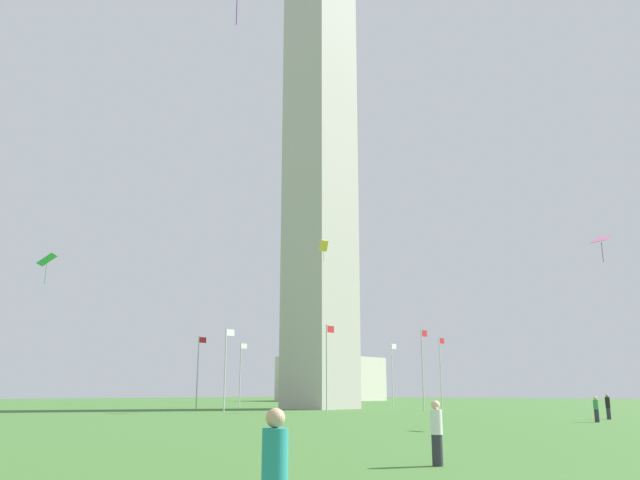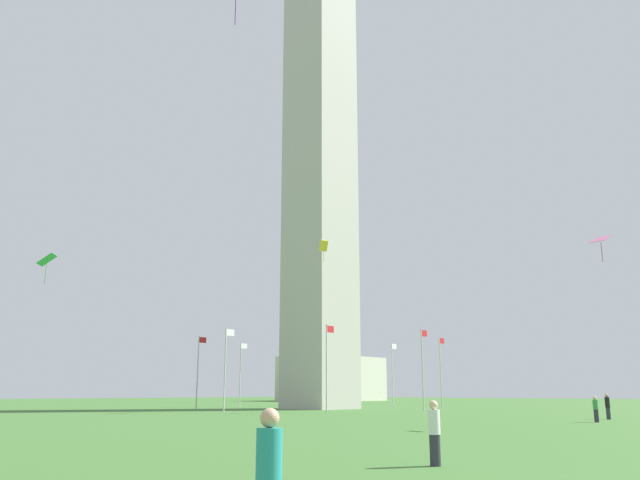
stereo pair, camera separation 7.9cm
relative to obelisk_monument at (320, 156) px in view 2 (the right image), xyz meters
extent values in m
plane|color=#3D6B2D|center=(0.00, 0.00, -30.33)|extent=(260.00, 260.00, 0.00)
cube|color=#B7B2A8|center=(0.00, 0.00, -3.64)|extent=(6.67, 6.67, 53.38)
cylinder|color=silver|center=(13.96, 0.00, -26.24)|extent=(0.14, 0.14, 8.17)
cube|color=white|center=(14.51, 0.00, -22.61)|extent=(1.00, 0.03, 0.64)
cylinder|color=silver|center=(9.87, 9.87, -26.24)|extent=(0.14, 0.14, 8.17)
cube|color=#1E2D99|center=(10.42, 9.87, -22.61)|extent=(1.00, 0.03, 0.64)
cylinder|color=silver|center=(0.00, 13.96, -26.24)|extent=(0.14, 0.14, 8.17)
cube|color=white|center=(0.55, 13.96, -22.61)|extent=(1.00, 0.03, 0.64)
cylinder|color=silver|center=(-9.87, 9.87, -26.24)|extent=(0.14, 0.14, 8.17)
cube|color=red|center=(-9.32, 9.87, -22.61)|extent=(1.00, 0.03, 0.64)
cylinder|color=silver|center=(-13.96, 0.00, -26.24)|extent=(0.14, 0.14, 8.17)
cube|color=white|center=(-13.41, 0.00, -22.61)|extent=(1.00, 0.03, 0.64)
cylinder|color=silver|center=(-9.87, -9.87, -26.24)|extent=(0.14, 0.14, 8.17)
cube|color=red|center=(-9.32, -9.87, -22.61)|extent=(1.00, 0.03, 0.64)
cylinder|color=silver|center=(0.00, -13.96, -26.24)|extent=(0.14, 0.14, 8.17)
cube|color=red|center=(0.55, -13.96, -22.61)|extent=(1.00, 0.03, 0.64)
cylinder|color=silver|center=(9.87, -9.87, -26.24)|extent=(0.14, 0.14, 8.17)
cube|color=red|center=(10.42, -9.87, -22.61)|extent=(1.00, 0.03, 0.64)
cylinder|color=teal|center=(-49.99, -44.94, -29.19)|extent=(0.32, 0.32, 0.68)
sphere|color=tan|center=(-49.99, -44.94, -28.73)|extent=(0.24, 0.24, 0.24)
cylinder|color=#2D2D38|center=(-40.36, -41.10, -29.93)|extent=(0.29, 0.29, 0.80)
cylinder|color=white|center=(-40.36, -41.10, -29.21)|extent=(0.32, 0.32, 0.64)
sphere|color=beige|center=(-40.36, -41.10, -28.76)|extent=(0.24, 0.24, 0.24)
cylinder|color=#2D2D38|center=(-12.13, -35.13, -29.93)|extent=(0.29, 0.29, 0.80)
cylinder|color=#388C47|center=(-12.13, -35.13, -29.23)|extent=(0.32, 0.32, 0.59)
sphere|color=beige|center=(-12.13, -35.13, -28.82)|extent=(0.24, 0.24, 0.24)
cylinder|color=#2D2D38|center=(-7.25, -34.20, -29.93)|extent=(0.29, 0.29, 0.80)
cylinder|color=black|center=(-7.25, -34.20, -29.16)|extent=(0.32, 0.32, 0.73)
sphere|color=tan|center=(-7.25, -34.20, -28.68)|extent=(0.24, 0.24, 0.24)
cube|color=green|center=(-30.66, 4.80, -17.01)|extent=(2.02, 2.03, 0.98)
cylinder|color=#208035|center=(-30.66, 4.80, -18.28)|extent=(0.04, 0.04, 1.90)
cube|color=pink|center=(-17.36, -38.23, -19.70)|extent=(1.09, 1.15, 0.45)
cylinder|color=#A44A79|center=(-17.36, -38.23, -20.48)|extent=(0.04, 0.04, 1.18)
cylinder|color=#67278E|center=(-40.29, -32.10, -12.80)|extent=(0.04, 0.04, 1.49)
cube|color=yellow|center=(-7.35, -7.22, -13.69)|extent=(0.89, 1.10, 1.25)
cylinder|color=#A4921C|center=(-7.35, -7.22, -14.67)|extent=(0.04, 0.04, 1.48)
cube|color=beige|center=(50.68, 42.96, -25.75)|extent=(20.00, 14.42, 9.15)
camera|label=1|loc=(-55.68, -50.88, -28.41)|focal=36.23mm
camera|label=2|loc=(-55.62, -50.94, -28.41)|focal=36.23mm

